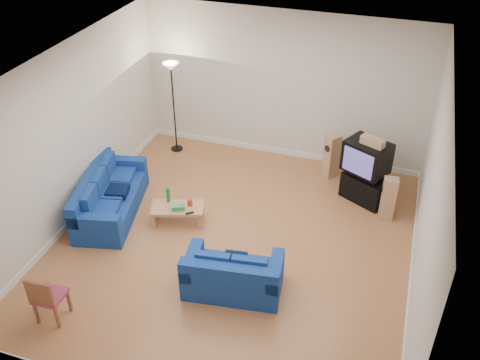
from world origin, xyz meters
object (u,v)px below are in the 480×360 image
(television, at_px, (367,157))
(sofa_loveseat, at_px, (233,277))
(tv_stand, at_px, (365,188))
(sofa_three_seat, at_px, (108,199))
(coffee_table, at_px, (177,209))

(television, bearing_deg, sofa_loveseat, -89.85)
(sofa_loveseat, distance_m, tv_stand, 3.52)
(sofa_three_seat, bearing_deg, sofa_loveseat, 53.90)
(tv_stand, height_order, television, television)
(sofa_loveseat, relative_size, tv_stand, 1.86)
(tv_stand, bearing_deg, sofa_three_seat, -128.88)
(coffee_table, xyz_separation_m, television, (3.10, 1.83, 0.64))
(sofa_three_seat, bearing_deg, coffee_table, 82.24)
(sofa_loveseat, xyz_separation_m, tv_stand, (1.64, 3.12, -0.02))
(coffee_table, bearing_deg, sofa_three_seat, -174.42)
(sofa_loveseat, distance_m, coffee_table, 2.02)
(television, bearing_deg, sofa_three_seat, -129.48)
(sofa_loveseat, height_order, tv_stand, sofa_loveseat)
(sofa_three_seat, distance_m, television, 4.89)
(coffee_table, bearing_deg, television, 30.54)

